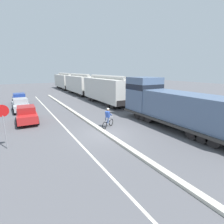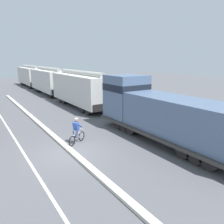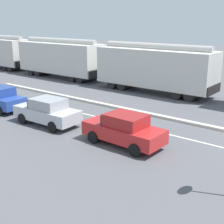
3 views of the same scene
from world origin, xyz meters
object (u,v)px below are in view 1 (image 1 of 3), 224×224
parked_car_red (27,114)px  cyclist (108,119)px  hopper_car_middle (80,84)px  hopper_car_trailing (65,81)px  hopper_car_lead (106,90)px  locomotive (169,106)px  parked_car_blue (19,99)px  parked_car_silver (21,105)px  stop_sign (3,118)px

parked_car_red → cyclist: bearing=-40.5°
hopper_car_middle → cyclist: bearing=-103.3°
hopper_car_trailing → cyclist: 33.64m
hopper_car_lead → parked_car_red: 12.23m
locomotive → cyclist: 5.64m
locomotive → parked_car_blue: bearing=122.3°
hopper_car_middle → parked_car_silver: size_ratio=2.49×
parked_car_blue → stop_sign: stop_sign is taller
parked_car_blue → cyclist: 16.97m
parked_car_blue → stop_sign: bearing=-95.0°
hopper_car_lead → hopper_car_trailing: 23.20m
hopper_car_middle → parked_car_silver: bearing=-136.0°
hopper_car_middle → stop_sign: bearing=-119.9°
locomotive → stop_sign: (-12.75, 1.60, 0.23)m
hopper_car_lead → parked_car_blue: bearing=153.0°
stop_sign → cyclist: bearing=4.0°
locomotive → hopper_car_lead: (0.00, 12.16, 0.28)m
locomotive → parked_car_silver: locomotive is taller
locomotive → hopper_car_middle: bearing=90.0°
parked_car_blue → cyclist: bearing=-68.6°
hopper_car_lead → hopper_car_middle: same height
locomotive → hopper_car_trailing: size_ratio=1.10×
hopper_car_trailing → cyclist: (-5.13, -33.23, -1.26)m
parked_car_silver → stop_sign: (-1.35, -11.15, 1.21)m
hopper_car_lead → hopper_car_trailing: bearing=90.0°
hopper_car_lead → parked_car_silver: (-11.40, 0.58, -1.26)m
hopper_car_middle → parked_car_blue: (-11.33, -5.83, -1.26)m
parked_car_red → hopper_car_trailing: bearing=68.4°
hopper_car_middle → parked_car_blue: size_ratio=2.50×
stop_sign → hopper_car_trailing: bearing=69.3°
hopper_car_middle → parked_car_red: (-11.15, -16.48, -1.26)m
locomotive → parked_car_red: (-11.15, 7.28, -0.98)m
parked_car_red → parked_car_blue: size_ratio=1.00×
cyclist → locomotive: bearing=-22.5°
parked_car_red → stop_sign: stop_sign is taller
parked_car_blue → stop_sign: (-1.42, -16.33, 1.21)m
hopper_car_trailing → hopper_car_lead: bearing=-90.0°
parked_car_red → cyclist: 7.92m
hopper_car_lead → stop_sign: bearing=-140.4°
hopper_car_trailing → cyclist: hopper_car_trailing is taller
hopper_car_trailing → stop_sign: 36.09m
parked_car_red → parked_car_blue: (-0.18, 10.65, 0.00)m
hopper_car_lead → parked_car_blue: 12.77m
parked_car_red → parked_car_silver: 5.47m
hopper_car_lead → cyclist: size_ratio=6.18×
parked_car_silver → hopper_car_middle: bearing=44.0°
parked_car_silver → cyclist: bearing=-59.4°
hopper_car_middle → cyclist: (-5.13, -21.63, -1.26)m
hopper_car_lead → parked_car_blue: (-11.33, 5.77, -1.26)m
cyclist → hopper_car_trailing: bearing=81.2°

